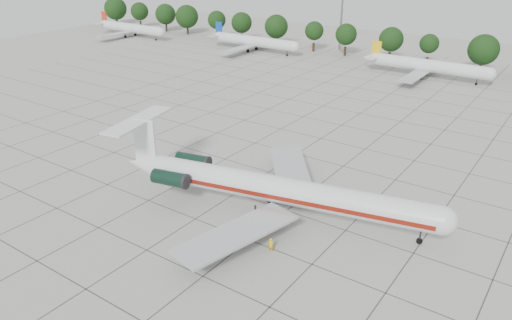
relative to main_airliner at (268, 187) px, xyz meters
The scene contains 9 objects.
ground 7.38m from the main_airliner, 165.01° to the left, with size 260.00×260.00×0.00m, color #A8A8A1.
apron_joints 18.17m from the main_airliner, 110.67° to the left, with size 170.00×170.00×0.02m, color #383838.
main_airliner is the anchor object (origin of this frame).
ground_crew 8.74m from the main_airliner, 54.27° to the right, with size 0.61×0.40×1.67m, color yellow.
bg_airliner_a 125.77m from the main_airliner, 145.13° to the left, with size 28.24×27.20×7.40m.
bg_airliner_b 94.70m from the main_airliner, 126.03° to the left, with size 28.24×27.20×7.40m.
bg_airliner_c 75.47m from the main_airliner, 93.16° to the left, with size 28.24×27.20×7.40m.
tree_line 88.57m from the main_airliner, 101.72° to the left, with size 249.86×8.44×10.22m.
floodlight_mast 101.05m from the main_airliner, 111.18° to the left, with size 1.60×1.60×25.45m.
Camera 1 is at (35.68, -46.45, 31.10)m, focal length 35.00 mm.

